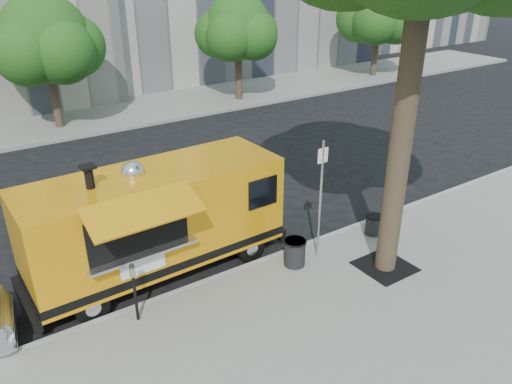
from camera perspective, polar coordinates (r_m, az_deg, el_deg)
ground at (r=12.83m, az=-2.93°, el=-6.87°), size 120.00×120.00×0.00m
sidewalk at (r=10.22m, az=9.22°, el=-16.38°), size 60.00×6.00×0.15m
curb at (r=12.12m, az=-0.65°, el=-8.52°), size 60.00×0.14×0.16m
far_sidewalk at (r=24.48m, az=-19.64°, el=7.78°), size 60.00×5.00×0.15m
tree_well at (r=12.37m, az=14.50°, el=-8.23°), size 1.20×1.20×0.02m
far_tree_b at (r=22.73m, az=-22.98°, el=15.81°), size 3.60×3.60×5.50m
far_tree_c at (r=25.81m, az=-2.09°, el=18.32°), size 3.24×3.24×5.21m
far_tree_d at (r=32.31m, az=13.88°, el=19.35°), size 3.78×3.78×5.64m
sign_post at (r=11.64m, az=7.39°, el=-0.22°), size 0.28×0.06×3.00m
parking_meter at (r=10.23m, az=-13.77°, el=-10.33°), size 0.11×0.11×1.33m
food_truck at (r=11.56m, az=-11.42°, el=-3.11°), size 6.22×2.97×3.02m
trash_bin_left at (r=11.92m, az=4.44°, el=-6.83°), size 0.55×0.55×0.66m
trash_bin_right at (r=13.54m, az=13.27°, el=-3.58°), size 0.45×0.45×0.54m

